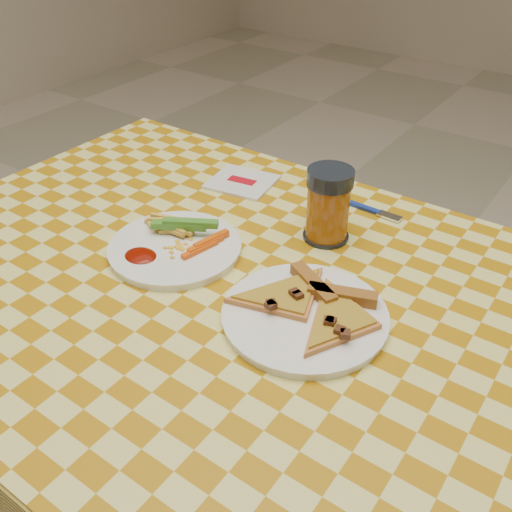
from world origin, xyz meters
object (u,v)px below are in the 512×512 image
(plate_right, at_px, (305,317))
(drink_glass, at_px, (328,206))
(plate_left, at_px, (175,249))
(table, at_px, (236,318))

(plate_right, bearing_deg, drink_glass, 111.98)
(plate_left, xyz_separation_m, plate_right, (0.28, -0.02, 0.00))
(table, distance_m, plate_left, 0.16)
(table, height_order, drink_glass, drink_glass)
(plate_right, bearing_deg, table, 176.53)
(plate_right, bearing_deg, plate_left, 175.35)
(drink_glass, bearing_deg, table, -103.65)
(table, distance_m, drink_glass, 0.26)
(table, height_order, plate_left, plate_left)
(table, bearing_deg, drink_glass, 76.35)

